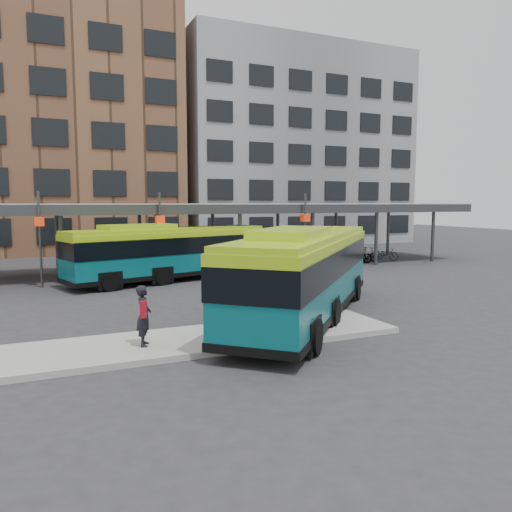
{
  "coord_description": "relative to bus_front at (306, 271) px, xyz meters",
  "views": [
    {
      "loc": [
        -9.18,
        -17.13,
        4.21
      ],
      "look_at": [
        -0.02,
        3.57,
        1.8
      ],
      "focal_mm": 35.0,
      "sensor_mm": 36.0,
      "label": 1
    }
  ],
  "objects": [
    {
      "name": "bike_rack",
      "position": [
        12.67,
        13.37,
        -1.28
      ],
      "size": [
        5.14,
        1.64,
        1.07
      ],
      "color": "slate",
      "rests_on": "ground"
    },
    {
      "name": "bus_front",
      "position": [
        0.0,
        0.0,
        0.0
      ],
      "size": [
        10.31,
        10.79,
        3.4
      ],
      "rotation": [
        0.0,
        0.0,
        0.82
      ],
      "color": "#08555C",
      "rests_on": "ground"
    },
    {
      "name": "building_grey",
      "position": [
        16.25,
        33.47,
        8.23
      ],
      "size": [
        24.0,
        14.0,
        20.0
      ],
      "primitive_type": "cube",
      "color": "slate",
      "rests_on": "ground"
    },
    {
      "name": "canopy",
      "position": [
        0.19,
        14.34,
        2.14
      ],
      "size": [
        40.0,
        6.53,
        4.8
      ],
      "color": "#999B9E",
      "rests_on": "ground"
    },
    {
      "name": "pedestrian",
      "position": [
        -6.24,
        -1.74,
        -0.71
      ],
      "size": [
        0.55,
        0.71,
        1.73
      ],
      "rotation": [
        0.0,
        0.0,
        1.33
      ],
      "color": "black",
      "rests_on": "boarding_island"
    },
    {
      "name": "boarding_island",
      "position": [
        -5.25,
        -1.53,
        -1.68
      ],
      "size": [
        14.0,
        3.0,
        0.18
      ],
      "primitive_type": "cube",
      "color": "gray",
      "rests_on": "ground"
    },
    {
      "name": "ground",
      "position": [
        0.25,
        1.47,
        -1.77
      ],
      "size": [
        120.0,
        120.0,
        0.0
      ],
      "primitive_type": "plane",
      "color": "#28282B",
      "rests_on": "ground"
    },
    {
      "name": "building_brick",
      "position": [
        -9.75,
        33.47,
        9.23
      ],
      "size": [
        26.0,
        14.0,
        22.0
      ],
      "primitive_type": "cube",
      "color": "brown",
      "rests_on": "ground"
    },
    {
      "name": "bus_rear",
      "position": [
        -2.34,
        10.84,
        -0.14
      ],
      "size": [
        11.53,
        5.41,
        3.12
      ],
      "rotation": [
        0.0,
        0.0,
        0.28
      ],
      "color": "#08555C",
      "rests_on": "ground"
    }
  ]
}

